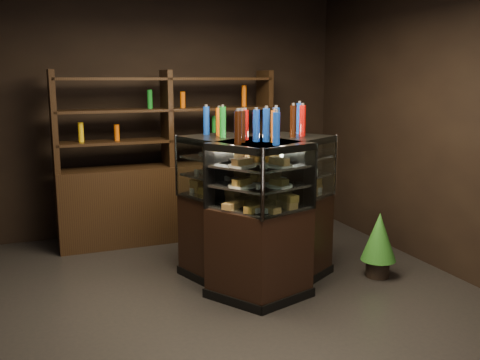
% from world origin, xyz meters
% --- Properties ---
extents(ground, '(5.00, 5.00, 0.00)m').
position_xyz_m(ground, '(0.00, 0.00, 0.00)').
color(ground, black).
rests_on(ground, ground).
extents(room_shell, '(5.02, 5.02, 3.01)m').
position_xyz_m(room_shell, '(0.00, 0.00, 1.94)').
color(room_shell, black).
rests_on(room_shell, ground).
extents(display_case, '(1.48, 1.40, 1.38)m').
position_xyz_m(display_case, '(0.61, 0.32, 0.46)').
color(display_case, black).
rests_on(display_case, ground).
extents(food_display, '(1.09, 1.18, 0.43)m').
position_xyz_m(food_display, '(0.61, 0.32, 1.05)').
color(food_display, '#B49240').
rests_on(food_display, display_case).
extents(bottles_top, '(0.93, 1.04, 0.30)m').
position_xyz_m(bottles_top, '(0.61, 0.32, 1.51)').
color(bottles_top, '#D8590A').
rests_on(bottles_top, display_case).
extents(potted_conifer, '(0.34, 0.34, 0.73)m').
position_xyz_m(potted_conifer, '(1.79, 0.09, 0.41)').
color(potted_conifer, black).
rests_on(potted_conifer, ground).
extents(back_shelving, '(2.57, 0.50, 2.00)m').
position_xyz_m(back_shelving, '(0.18, 2.05, 0.60)').
color(back_shelving, black).
rests_on(back_shelving, ground).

